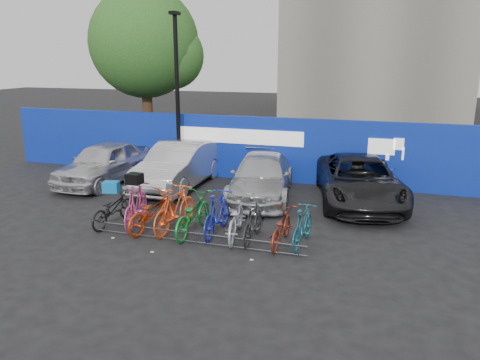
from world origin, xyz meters
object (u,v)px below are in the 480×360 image
at_px(bike_7, 253,222).
at_px(bike_4, 193,214).
at_px(tree, 149,45).
at_px(car_3, 359,180).
at_px(bike_6, 235,218).
at_px(car_1, 179,165).
at_px(bike_0, 113,209).
at_px(bike_5, 217,213).
at_px(bike_9, 303,226).
at_px(lamppost, 177,92).
at_px(bike_3, 175,209).
at_px(car_0, 104,163).
at_px(bike_rack, 196,238).
at_px(bike_8, 281,228).
at_px(car_2, 261,177).
at_px(bike_1, 136,205).
at_px(bike_2, 152,212).

bearing_deg(bike_7, bike_4, -1.16).
xyz_separation_m(tree, car_3, (10.40, -5.86, -4.33)).
bearing_deg(bike_6, car_1, -58.64).
bearing_deg(tree, bike_0, -68.12).
distance_m(bike_5, bike_9, 2.27).
relative_size(lamppost, bike_3, 3.00).
bearing_deg(bike_0, car_0, -49.14).
xyz_separation_m(car_1, bike_0, (-0.07, -4.18, -0.33)).
relative_size(bike_rack, bike_8, 3.25).
bearing_deg(car_1, bike_7, -46.62).
height_order(bike_3, bike_5, bike_3).
bearing_deg(bike_0, bike_6, -173.06).
distance_m(tree, bike_9, 14.39).
relative_size(car_1, bike_6, 2.41).
height_order(car_3, bike_4, car_3).
distance_m(bike_rack, bike_9, 2.67).
bearing_deg(car_2, bike_4, -111.29).
height_order(bike_1, bike_4, bike_1).
bearing_deg(car_1, bike_0, -91.22).
bearing_deg(bike_rack, bike_6, 41.90).
xyz_separation_m(car_2, car_3, (3.14, 0.36, 0.05)).
height_order(bike_rack, car_3, car_3).
bearing_deg(bike_8, car_2, -66.68).
relative_size(bike_rack, car_3, 1.06).
bearing_deg(car_2, bike_2, -126.13).
bearing_deg(bike_5, lamppost, -56.86).
height_order(tree, bike_8, tree).
bearing_deg(bike_7, bike_1, -2.76).
distance_m(bike_rack, bike_0, 2.81).
height_order(car_0, bike_6, car_0).
distance_m(lamppost, bike_0, 6.12).
bearing_deg(bike_rack, bike_0, 167.97).
relative_size(bike_1, bike_9, 1.16).
xyz_separation_m(bike_2, bike_4, (1.15, 0.06, 0.03)).
xyz_separation_m(bike_rack, car_1, (-2.66, 4.76, 0.64)).
xyz_separation_m(bike_rack, bike_2, (-1.50, 0.57, 0.35)).
bearing_deg(car_1, car_3, 0.03).
bearing_deg(tree, car_2, -40.57).
relative_size(bike_6, bike_7, 1.20).
distance_m(car_2, bike_3, 4.00).
bearing_deg(tree, bike_7, -51.20).
bearing_deg(bike_9, bike_5, 3.60).
xyz_separation_m(car_1, bike_5, (2.95, -4.00, -0.21)).
bearing_deg(bike_5, tree, -55.00).
relative_size(car_0, bike_5, 2.30).
height_order(bike_rack, car_0, car_0).
xyz_separation_m(bike_rack, bike_7, (1.31, 0.61, 0.34)).
relative_size(lamppost, bike_8, 3.55).
xyz_separation_m(car_0, bike_3, (4.65, -3.74, -0.15)).
relative_size(lamppost, car_1, 1.26).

